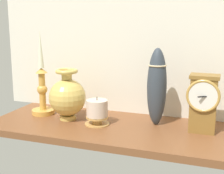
% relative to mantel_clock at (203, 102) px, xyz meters
% --- Properties ---
extents(ground_plane, '(1.00, 0.36, 0.02)m').
position_rel_mantel_clock_xyz_m(ground_plane, '(-0.25, -0.04, -0.11)').
color(ground_plane, brown).
extents(back_wall, '(1.20, 0.02, 0.65)m').
position_rel_mantel_clock_xyz_m(back_wall, '(-0.25, 0.15, 0.22)').
color(back_wall, silver).
rests_on(back_wall, ground_plane).
extents(mantel_clock, '(0.11, 0.08, 0.19)m').
position_rel_mantel_clock_xyz_m(mantel_clock, '(0.00, 0.00, 0.00)').
color(mantel_clock, brown).
rests_on(mantel_clock, ground_plane).
extents(candlestick_tall_left, '(0.09, 0.09, 0.33)m').
position_rel_mantel_clock_xyz_m(candlestick_tall_left, '(-0.61, 0.00, 0.00)').
color(candlestick_tall_left, gold).
rests_on(candlestick_tall_left, ground_plane).
extents(brass_vase_bulbous, '(0.14, 0.14, 0.19)m').
position_rel_mantel_clock_xyz_m(brass_vase_bulbous, '(-0.49, -0.03, -0.01)').
color(brass_vase_bulbous, tan).
rests_on(brass_vase_bulbous, ground_plane).
extents(pillar_candle_front, '(0.09, 0.09, 0.10)m').
position_rel_mantel_clock_xyz_m(pillar_candle_front, '(-0.36, -0.04, -0.06)').
color(pillar_candle_front, tan).
rests_on(pillar_candle_front, ground_plane).
extents(tall_ceramic_vase, '(0.07, 0.07, 0.28)m').
position_rel_mantel_clock_xyz_m(tall_ceramic_vase, '(-0.16, 0.03, 0.04)').
color(tall_ceramic_vase, '#333A44').
rests_on(tall_ceramic_vase, ground_plane).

